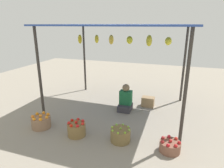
# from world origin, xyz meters

# --- Properties ---
(ground_plane) EXTENTS (14.00, 14.00, 0.00)m
(ground_plane) POSITION_xyz_m (0.00, 0.00, 0.00)
(ground_plane) COLOR gray
(market_stall_structure) EXTENTS (3.72, 2.78, 2.39)m
(market_stall_structure) POSITION_xyz_m (0.01, 0.01, 2.23)
(market_stall_structure) COLOR #38332D
(market_stall_structure) RESTS_ON ground
(vendor_person) EXTENTS (0.36, 0.44, 0.78)m
(vendor_person) POSITION_xyz_m (0.20, -0.05, 0.30)
(vendor_person) COLOR #36353D
(vendor_person) RESTS_ON ground
(basket_oranges) EXTENTS (0.45, 0.45, 0.34)m
(basket_oranges) POSITION_xyz_m (-1.46, -1.67, 0.15)
(basket_oranges) COLOR #926F53
(basket_oranges) RESTS_ON ground
(basket_red_tomatoes) EXTENTS (0.40, 0.40, 0.36)m
(basket_red_tomatoes) POSITION_xyz_m (-0.48, -1.71, 0.16)
(basket_red_tomatoes) COLOR olive
(basket_red_tomatoes) RESTS_ON ground
(basket_limes) EXTENTS (0.43, 0.43, 0.32)m
(basket_limes) POSITION_xyz_m (0.51, -1.61, 0.14)
(basket_limes) COLOR brown
(basket_limes) RESTS_ON ground
(basket_red_apples) EXTENTS (0.41, 0.41, 0.27)m
(basket_red_apples) POSITION_xyz_m (1.53, -1.63, 0.11)
(basket_red_apples) COLOR brown
(basket_red_apples) RESTS_ON ground
(wooden_crate_near_vendor) EXTENTS (0.36, 0.25, 0.29)m
(wooden_crate_near_vendor) POSITION_xyz_m (0.78, 0.43, 0.15)
(wooden_crate_near_vendor) COLOR #9A7953
(wooden_crate_near_vendor) RESTS_ON ground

